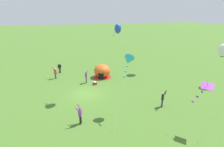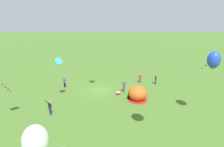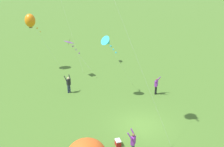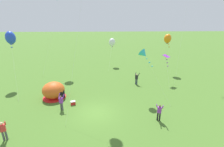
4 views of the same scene
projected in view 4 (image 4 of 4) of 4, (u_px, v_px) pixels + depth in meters
The scene contains 12 objects.
ground_plane at pixel (96, 113), 15.89m from camera, with size 300.00×300.00×0.00m, color #477028.
popup_tent at pixel (54, 91), 18.72m from camera, with size 2.81×2.81×2.10m.
cooler_box at pixel (73, 103), 17.36m from camera, with size 0.62×0.52×0.44m.
person_far_back at pixel (159, 112), 14.29m from camera, with size 0.72×0.64×1.89m.
person_flying_kite at pixel (61, 102), 16.06m from camera, with size 0.71×0.62×1.89m.
person_strolling at pixel (3, 130), 11.84m from camera, with size 0.72×0.64×1.89m.
person_arms_raised at pixel (137, 78), 22.82m from camera, with size 0.71×0.69×1.89m.
kite_white at pixel (112, 42), 32.08m from camera, with size 1.67×5.88×5.91m.
kite_orange at pixel (168, 39), 27.07m from camera, with size 1.27×4.34×7.12m.
kite_blue at pixel (10, 38), 21.32m from camera, with size 3.46×6.65×7.92m.
kite_purple at pixel (166, 57), 22.67m from camera, with size 1.27×3.86×4.68m.
kite_cyan at pixel (144, 54), 17.45m from camera, with size 3.64×3.34×6.20m.
Camera 4 is at (0.77, -13.77, 9.06)m, focal length 24.00 mm.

